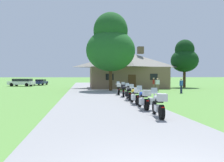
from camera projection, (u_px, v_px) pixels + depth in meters
name	position (u px, v px, depth m)	size (l,w,h in m)	color
ground_plane	(96.00, 94.00, 23.55)	(500.00, 500.00, 0.00)	#56893D
asphalt_driveway	(97.00, 95.00, 21.57)	(6.40, 80.00, 0.06)	gray
motorcycle_silver_nearest_to_camera	(159.00, 105.00, 10.15)	(0.70, 2.08, 1.30)	black
motorcycle_blue_second_in_row	(144.00, 100.00, 12.52)	(0.72, 2.08, 1.30)	black
motorcycle_yellow_third_in_row	(135.00, 96.00, 14.89)	(0.73, 2.08, 1.30)	black
motorcycle_white_fourth_in_row	(129.00, 93.00, 17.38)	(0.80, 2.08, 1.30)	black
motorcycle_orange_fifth_in_row	(123.00, 90.00, 20.19)	(0.80, 2.07, 1.30)	black
motorcycle_white_farthest_in_row	(119.00, 89.00, 22.36)	(0.72, 2.08, 1.30)	black
stone_lodge	(128.00, 70.00, 34.60)	(12.17, 6.66, 6.51)	brown
bystander_white_shirt_near_lodge	(158.00, 84.00, 28.19)	(0.55, 0.25, 1.67)	#75664C
bystander_red_shirt_beside_signpost	(154.00, 83.00, 29.39)	(0.35, 0.50, 1.69)	#75664C
bystander_blue_shirt_by_tree	(181.00, 85.00, 24.66)	(0.49, 0.37, 1.67)	navy
tree_by_lodge_front	(111.00, 45.00, 28.07)	(6.20, 6.20, 9.95)	#422D19
tree_right_of_lodge	(184.00, 57.00, 36.28)	(4.42, 4.42, 7.87)	#422D19
parked_white_suv_far_left	(22.00, 82.00, 40.88)	(4.89, 2.82, 1.40)	silver
parked_navy_sedan_far_left	(41.00, 82.00, 45.71)	(2.45, 4.43, 1.20)	navy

